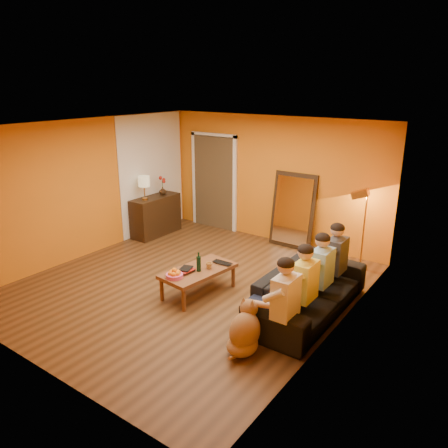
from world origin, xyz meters
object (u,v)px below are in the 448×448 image
Objects in this scene: vase at (163,191)px; mirror_frame at (293,210)px; coffee_table at (199,281)px; person_far_left at (285,304)px; laptop at (221,264)px; person_mid_right at (321,274)px; dog at (245,328)px; person_far_right at (336,261)px; floor_lamp at (364,231)px; sofa at (309,291)px; person_mid_left at (305,288)px; tumbler at (209,266)px; table_lamp at (144,188)px; wine_bottle at (199,262)px; sideboard at (156,216)px.

mirror_frame is at bearing 16.57° from vase.
person_far_left is at bearing -9.17° from coffee_table.
person_mid_right is at bearing 7.28° from laptop.
coffee_table is 1.77× the size of dog.
person_far_right is at bearing 24.90° from laptop.
floor_lamp is 1.18× the size of person_far_right.
person_mid_right reaches higher than sofa.
person_mid_left is at bearing -90.00° from person_far_right.
tumbler reaches higher than coffee_table.
table_lamp is (-2.79, -1.38, 0.34)m from mirror_frame.
sofa is 1.62× the size of floor_lamp.
floor_lamp is (0.10, 1.98, 0.38)m from sofa.
person_mid_right is 3.94× the size of wine_bottle.
sideboard is 0.97× the size of person_mid_left.
dog reaches higher than sofa.
sideboard is 3.06m from laptop.
person_mid_right is at bearing -52.43° from sofa.
sideboard reaches higher than tumbler.
person_far_left and person_mid_right have the same top height.
wine_bottle is at bearing -93.60° from mirror_frame.
mirror_frame is 1.25× the size of coffee_table.
coffee_table is at bearing 126.74° from dog.
wine_bottle is 3.31m from vase.
person_mid_left is at bearing -94.49° from floor_lamp.
dog is at bearing 171.16° from sofa.
tumbler is at bearing -25.65° from table_lamp.
tumbler is at bearing 176.59° from person_mid_left.
mirror_frame reaches higher than floor_lamp.
table_lamp is 0.74× the size of dog.
dog is (1.46, -0.91, 0.14)m from coffee_table.
person_mid_left is 1.00× the size of person_far_right.
person_far_right is at bearing 90.00° from person_far_left.
sofa is 1.91× the size of person_mid_right.
wine_bottle is at bearing -29.17° from table_lamp.
person_far_left is 11.60× the size of tumbler.
laptop is at bearing 114.17° from dog.
person_far_left is at bearing -90.00° from person_mid_left.
floor_lamp is 1.18× the size of person_mid_right.
laptop is (-0.05, -2.44, -0.33)m from mirror_frame.
floor_lamp is at bearing 9.75° from sideboard.
person_mid_left is 11.60× the size of tumbler.
table_lamp is 2.99× the size of vase.
floor_lamp reaches higher than table_lamp.
person_mid_right is 3.70× the size of laptop.
dog is (-0.32, -3.37, -0.37)m from floor_lamp.
person_far_right reaches higher than dog.
floor_lamp is (1.55, -0.33, -0.04)m from mirror_frame.
person_far_right is 1.81m from laptop.
coffee_table is at bearing -117.61° from laptop.
table_lamp is at bearing 150.83° from wine_bottle.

